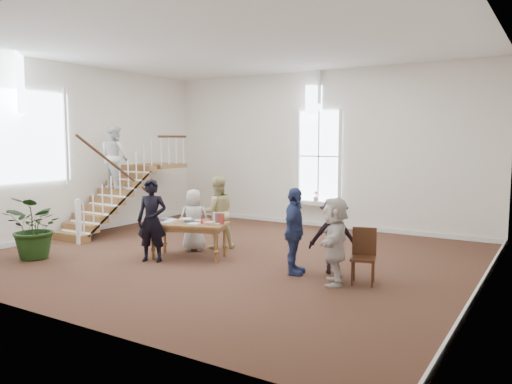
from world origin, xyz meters
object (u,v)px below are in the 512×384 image
Objects in this scene: library_table at (189,227)px; side_chair at (364,253)px; police_officer at (152,220)px; elderly_woman at (194,220)px; person_yellow at (217,212)px; woman_cluster_a at (294,231)px; woman_cluster_c at (335,241)px; woman_cluster_b at (333,236)px; floor_plant at (36,227)px.

side_chair reaches higher than library_table.
police_officer reaches higher than side_chair.
elderly_woman is 0.84× the size of person_yellow.
woman_cluster_a reaches higher than library_table.
woman_cluster_c is at bearing -155.85° from side_chair.
woman_cluster_b is at bearing 123.09° from person_yellow.
elderly_woman is (0.10, 1.25, -0.15)m from police_officer.
elderly_woman is 1.04× the size of floor_plant.
woman_cluster_b is at bearing -176.69° from woman_cluster_c.
library_table is 0.68m from elderly_woman.
woman_cluster_b is at bearing -9.89° from library_table.
floor_plant is at bearing -176.11° from police_officer.
floor_plant is (-6.13, -1.60, -0.09)m from woman_cluster_c.
side_chair is (0.41, 0.33, -0.23)m from woman_cluster_c.
woman_cluster_a is at bearing 111.54° from person_yellow.
woman_cluster_c is at bearing -116.58° from woman_cluster_a.
side_chair is at bearing 107.45° from woman_cluster_c.
woman_cluster_c reaches higher than woman_cluster_b.
library_table is 1.82× the size of side_chair.
library_table is 1.06× the size of person_yellow.
elderly_woman is at bearing 62.55° from police_officer.
police_officer is 1.20× the size of woman_cluster_b.
police_officer is 3.05m from woman_cluster_a.
person_yellow reaches higher than library_table.
side_chair is (4.29, 0.79, -0.32)m from police_officer.
floor_plant is (-5.83, -2.25, -0.03)m from woman_cluster_b.
woman_cluster_a reaches higher than elderly_woman.
elderly_woman is 0.92× the size of woman_cluster_c.
side_chair is at bearing 120.64° from person_yellow.
woman_cluster_b is 6.25m from floor_plant.
elderly_woman is (-0.34, 0.59, 0.03)m from library_table.
floor_plant is (-2.65, -2.89, -0.16)m from person_yellow.
elderly_woman reaches higher than floor_plant.
woman_cluster_b is (3.48, -0.14, 0.01)m from elderly_woman.
woman_cluster_b is 0.80m from side_chair.
police_officer is 1.22× the size of elderly_woman.
elderly_woman is at bearing 64.37° from woman_cluster_a.
woman_cluster_c is (3.78, -0.79, 0.06)m from elderly_woman.
woman_cluster_a is 1.07× the size of woman_cluster_c.
woman_cluster_b is (3.13, 0.45, 0.04)m from library_table.
elderly_woman is at bearing -27.38° from woman_cluster_b.
police_officer is 1.12× the size of woman_cluster_c.
elderly_woman is at bearing 13.50° from person_yellow.
elderly_woman is 3.86m from woman_cluster_c.
woman_cluster_b is (3.18, -0.64, -0.13)m from person_yellow.
side_chair is at bearing 136.62° from elderly_woman.
police_officer reaches higher than person_yellow.
police_officer reaches higher than elderly_woman.
elderly_woman is 1.45× the size of side_chair.
person_yellow is 1.18× the size of woman_cluster_b.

